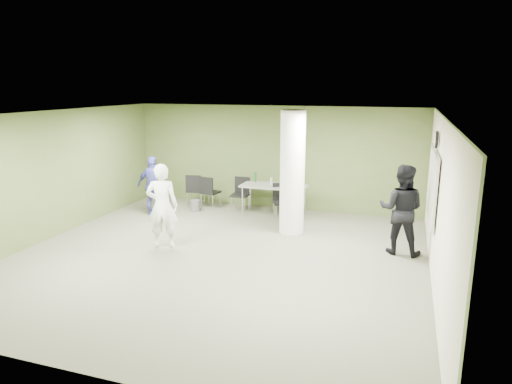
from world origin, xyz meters
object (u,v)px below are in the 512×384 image
(chair_back_left, at_px, (195,188))
(man_blue, at_px, (154,186))
(man_black, at_px, (401,210))
(woman_white, at_px, (162,206))
(folding_table, at_px, (273,187))

(chair_back_left, relative_size, man_blue, 0.59)
(man_blue, bearing_deg, man_black, 169.06)
(chair_back_left, xyz_separation_m, woman_white, (0.81, -3.18, 0.35))
(folding_table, bearing_deg, man_blue, -161.65)
(folding_table, bearing_deg, man_black, -29.93)
(woman_white, bearing_deg, man_black, 175.69)
(folding_table, distance_m, chair_back_left, 2.33)
(folding_table, height_order, man_black, man_black)
(folding_table, relative_size, man_black, 0.93)
(chair_back_left, height_order, woman_white, woman_white)
(woman_white, relative_size, man_blue, 1.15)
(man_blue, bearing_deg, folding_table, -164.60)
(chair_back_left, bearing_deg, man_black, 150.15)
(man_black, bearing_deg, folding_table, -24.08)
(chair_back_left, height_order, man_blue, man_blue)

